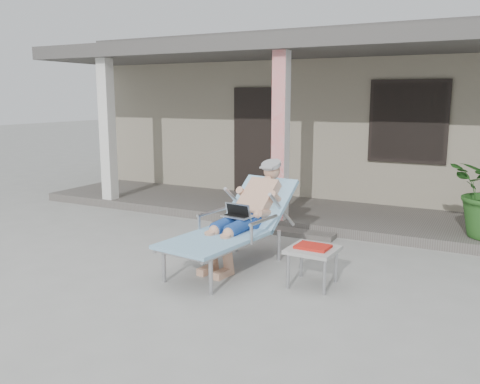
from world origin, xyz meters
The scene contains 7 objects.
ground centered at (0.00, 0.00, 0.00)m, with size 60.00×60.00×0.00m, color #9E9E99.
house centered at (0.00, 6.50, 1.67)m, with size 10.40×5.40×3.30m.
porch_deck centered at (0.00, 3.00, 0.07)m, with size 10.00×2.00×0.15m, color #605B56.
porch_overhang centered at (0.00, 2.95, 2.79)m, with size 10.00×2.30×2.85m.
porch_step centered at (0.00, 1.85, 0.04)m, with size 2.00×0.30×0.07m, color #605B56.
lounger centered at (0.26, 0.27, 0.83)m, with size 1.04×2.13×1.35m.
side_table centered at (1.32, -0.02, 0.39)m, with size 0.54×0.54×0.46m.
Camera 1 is at (3.08, -5.16, 2.07)m, focal length 38.00 mm.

